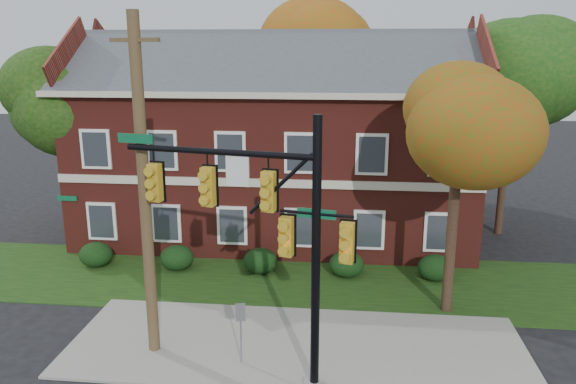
# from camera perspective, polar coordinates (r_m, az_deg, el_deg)

# --- Properties ---
(ground) EXTENTS (120.00, 120.00, 0.00)m
(ground) POSITION_cam_1_polar(r_m,az_deg,el_deg) (17.12, 0.55, -17.11)
(ground) COLOR black
(ground) RESTS_ON ground
(sidewalk) EXTENTS (14.00, 5.00, 0.08)m
(sidewalk) POSITION_cam_1_polar(r_m,az_deg,el_deg) (17.95, 0.87, -15.34)
(sidewalk) COLOR gray
(sidewalk) RESTS_ON ground
(grass_strip) EXTENTS (30.00, 6.00, 0.04)m
(grass_strip) POSITION_cam_1_polar(r_m,az_deg,el_deg) (22.43, 2.03, -9.06)
(grass_strip) COLOR #193811
(grass_strip) RESTS_ON ground
(apartment_building) EXTENTS (18.80, 8.80, 9.74)m
(apartment_building) POSITION_cam_1_polar(r_m,az_deg,el_deg) (26.99, -1.24, 5.96)
(apartment_building) COLOR maroon
(apartment_building) RESTS_ON ground
(hedge_far_left) EXTENTS (1.40, 1.26, 1.05)m
(hedge_far_left) POSITION_cam_1_polar(r_m,az_deg,el_deg) (25.08, -18.93, -6.03)
(hedge_far_left) COLOR black
(hedge_far_left) RESTS_ON ground
(hedge_left) EXTENTS (1.40, 1.26, 1.05)m
(hedge_left) POSITION_cam_1_polar(r_m,az_deg,el_deg) (23.85, -11.22, -6.56)
(hedge_left) COLOR black
(hedge_left) RESTS_ON ground
(hedge_center) EXTENTS (1.40, 1.26, 1.05)m
(hedge_center) POSITION_cam_1_polar(r_m,az_deg,el_deg) (23.09, -2.82, -7.01)
(hedge_center) COLOR black
(hedge_center) RESTS_ON ground
(hedge_right) EXTENTS (1.40, 1.26, 1.05)m
(hedge_right) POSITION_cam_1_polar(r_m,az_deg,el_deg) (22.84, 5.96, -7.32)
(hedge_right) COLOR black
(hedge_right) RESTS_ON ground
(hedge_far_right) EXTENTS (1.40, 1.26, 1.05)m
(hedge_far_right) POSITION_cam_1_polar(r_m,az_deg,el_deg) (23.12, 14.74, -7.45)
(hedge_far_right) COLOR black
(hedge_far_right) RESTS_ON ground
(tree_near_right) EXTENTS (4.50, 4.25, 8.58)m
(tree_near_right) POSITION_cam_1_polar(r_m,az_deg,el_deg) (18.93, 17.84, 6.81)
(tree_near_right) COLOR black
(tree_near_right) RESTS_ON ground
(tree_left_rear) EXTENTS (5.40, 5.10, 8.88)m
(tree_left_rear) POSITION_cam_1_polar(r_m,az_deg,el_deg) (28.64, -21.50, 8.88)
(tree_left_rear) COLOR black
(tree_left_rear) RESTS_ON ground
(tree_right_rear) EXTENTS (6.30, 5.95, 10.62)m
(tree_right_rear) POSITION_cam_1_polar(r_m,az_deg,el_deg) (28.48, 22.70, 11.66)
(tree_right_rear) COLOR black
(tree_right_rear) RESTS_ON ground
(tree_far_rear) EXTENTS (6.84, 6.46, 11.52)m
(tree_far_rear) POSITION_cam_1_polar(r_m,az_deg,el_deg) (34.38, 2.71, 14.21)
(tree_far_rear) COLOR black
(tree_far_rear) RESTS_ON ground
(traffic_signal) EXTENTS (6.54, 1.51, 7.41)m
(traffic_signal) POSITION_cam_1_polar(r_m,az_deg,el_deg) (14.55, -2.18, -2.99)
(traffic_signal) COLOR gray
(traffic_signal) RESTS_ON ground
(utility_pole) EXTENTS (1.52, 0.52, 9.93)m
(utility_pole) POSITION_cam_1_polar(r_m,az_deg,el_deg) (16.35, -14.39, 0.11)
(utility_pole) COLOR #503A25
(utility_pole) RESTS_ON ground
(sign_post) EXTENTS (0.28, 0.10, 1.94)m
(sign_post) POSITION_cam_1_polar(r_m,az_deg,el_deg) (16.50, -4.83, -13.18)
(sign_post) COLOR slate
(sign_post) RESTS_ON ground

